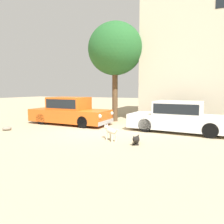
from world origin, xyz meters
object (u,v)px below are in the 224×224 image
(parked_sedan_second, at_px, (179,117))
(stray_dog_tan, at_px, (110,131))
(stray_dog_spotted, at_px, (136,140))
(parked_sedan_nearest, at_px, (70,111))
(acacia_tree_left, at_px, (115,49))

(parked_sedan_second, height_order, stray_dog_tan, parked_sedan_second)
(stray_dog_spotted, bearing_deg, stray_dog_tan, -103.93)
(parked_sedan_nearest, xyz_separation_m, acacia_tree_left, (1.97, 2.08, 3.68))
(stray_dog_spotted, bearing_deg, parked_sedan_second, 149.08)
(stray_dog_spotted, distance_m, stray_dog_tan, 1.11)
(stray_dog_spotted, bearing_deg, parked_sedan_nearest, -129.51)
(parked_sedan_nearest, relative_size, acacia_tree_left, 0.80)
(acacia_tree_left, bearing_deg, parked_sedan_nearest, -133.45)
(parked_sedan_nearest, xyz_separation_m, parked_sedan_second, (6.02, 0.16, -0.05))
(parked_sedan_second, height_order, stray_dog_spotted, parked_sedan_second)
(parked_sedan_nearest, height_order, stray_dog_spotted, parked_sedan_nearest)
(parked_sedan_nearest, distance_m, acacia_tree_left, 4.67)
(stray_dog_spotted, xyz_separation_m, acacia_tree_left, (-2.88, 4.89, 4.28))
(parked_sedan_second, relative_size, acacia_tree_left, 0.80)
(parked_sedan_second, bearing_deg, stray_dog_tan, -124.21)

